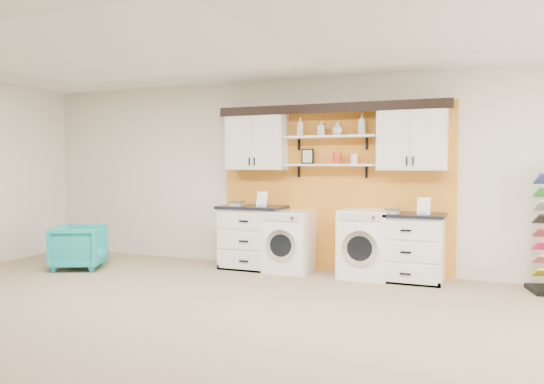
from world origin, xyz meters
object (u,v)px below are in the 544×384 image
at_px(base_cabinet_right, 409,247).
at_px(washer, 289,241).
at_px(base_cabinet_left, 253,237).
at_px(dryer, 365,244).
at_px(armchair, 79,247).

height_order(base_cabinet_right, washer, base_cabinet_right).
distance_m(base_cabinet_right, washer, 1.68).
height_order(base_cabinet_left, washer, base_cabinet_left).
bearing_deg(washer, base_cabinet_left, 179.67).
xyz_separation_m(dryer, armchair, (-4.04, -0.99, -0.14)).
relative_size(base_cabinet_left, armchair, 1.34).
xyz_separation_m(base_cabinet_left, armchair, (-2.36, -1.00, -0.14)).
bearing_deg(base_cabinet_right, armchair, -167.81).
bearing_deg(base_cabinet_right, washer, -179.88).
distance_m(washer, armchair, 3.10).
xyz_separation_m(base_cabinet_left, dryer, (1.68, -0.00, -0.00)).
relative_size(base_cabinet_right, dryer, 0.99).
bearing_deg(base_cabinet_right, dryer, -179.66).
bearing_deg(washer, armchair, -161.30).
xyz_separation_m(base_cabinet_left, base_cabinet_right, (2.26, 0.00, -0.02)).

